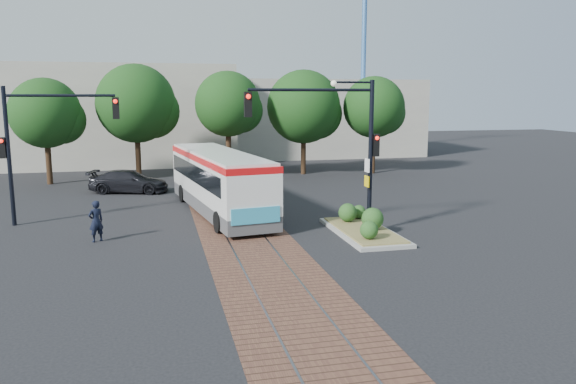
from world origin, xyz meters
The scene contains 11 objects.
ground centered at (0.00, 0.00, 0.00)m, with size 120.00×120.00×0.00m, color black.
trackbed centered at (0.00, 4.00, 0.01)m, with size 3.60×40.00×0.02m.
tree_row centered at (1.21, 16.42, 4.85)m, with size 26.40×5.60×7.67m.
warehouses centered at (-0.53, 28.75, 3.81)m, with size 40.00×13.00×8.00m.
crane centered at (18.00, 34.00, 10.88)m, with size 8.00×0.50×18.00m.
city_bus centered at (-0.46, 4.62, 1.64)m, with size 3.93×11.23×2.95m.
traffic_island centered at (4.82, -0.90, 0.33)m, with size 2.20×5.20×1.13m.
signal_pole_main centered at (3.86, -0.81, 4.16)m, with size 5.49×0.46×6.00m.
signal_pole_left centered at (-8.37, 4.00, 3.86)m, with size 4.99×0.34×6.00m.
officer centered at (-5.72, 0.25, 0.81)m, with size 0.59×0.39×1.62m, color black.
parked_car centered at (-4.95, 11.57, 0.65)m, with size 1.83×4.51×1.31m, color black.
Camera 1 is at (-3.41, -22.05, 5.61)m, focal length 35.00 mm.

